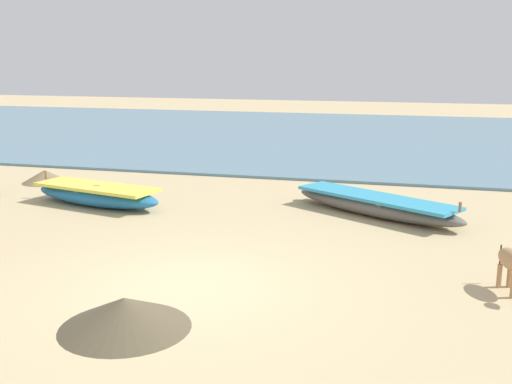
% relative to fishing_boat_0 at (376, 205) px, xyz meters
% --- Properties ---
extents(ground, '(80.00, 80.00, 0.00)m').
position_rel_fishing_boat_0_xyz_m(ground, '(-2.38, -5.17, -0.24)').
color(ground, tan).
extents(sea_water, '(60.00, 20.00, 0.08)m').
position_rel_fishing_boat_0_xyz_m(sea_water, '(-2.38, 13.38, -0.20)').
color(sea_water, slate).
rests_on(sea_water, ground).
extents(fishing_boat_0, '(4.18, 2.98, 0.64)m').
position_rel_fishing_boat_0_xyz_m(fishing_boat_0, '(0.00, 0.00, 0.00)').
color(fishing_boat_0, '#5B5651').
rests_on(fishing_boat_0, ground).
extents(fishing_boat_1, '(3.66, 1.77, 0.68)m').
position_rel_fishing_boat_0_xyz_m(fishing_boat_1, '(-6.42, -0.74, 0.02)').
color(fishing_boat_1, '#1E669E').
rests_on(fishing_boat_1, ground).
extents(debris_pile_0, '(1.36, 1.36, 0.35)m').
position_rel_fishing_boat_0_xyz_m(debris_pile_0, '(-9.17, 1.32, -0.07)').
color(debris_pile_0, '#7A6647').
rests_on(debris_pile_0, ground).
extents(debris_pile_1, '(2.43, 2.43, 0.42)m').
position_rel_fishing_boat_0_xyz_m(debris_pile_1, '(-2.68, -6.76, -0.03)').
color(debris_pile_1, brown).
rests_on(debris_pile_1, ground).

